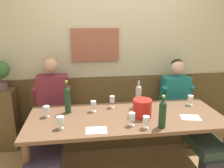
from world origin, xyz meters
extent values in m
cube|color=beige|center=(0.00, 1.09, 1.40)|extent=(6.80, 0.08, 2.80)
cube|color=#985540|center=(-0.28, 1.03, 1.44)|extent=(0.68, 0.04, 0.46)
cube|color=brown|center=(0.00, 1.04, 0.48)|extent=(6.80, 0.03, 0.96)
cube|color=brown|center=(0.00, 0.81, 0.22)|extent=(2.51, 0.42, 0.44)
cube|color=brown|center=(0.00, 0.81, 0.47)|extent=(2.46, 0.39, 0.05)
cube|color=brown|center=(0.00, 1.00, 0.71)|extent=(2.51, 0.04, 0.45)
cube|color=brown|center=(0.00, 0.11, 0.72)|extent=(2.21, 0.86, 0.04)
cylinder|color=brown|center=(1.04, -0.25, 0.35)|extent=(0.07, 0.07, 0.70)
cylinder|color=brown|center=(-1.04, 0.47, 0.35)|extent=(0.07, 0.07, 0.70)
cylinder|color=brown|center=(1.04, 0.47, 0.35)|extent=(0.07, 0.07, 0.70)
cube|color=#342B41|center=(-0.89, 0.20, 0.43)|extent=(0.34, 1.13, 0.11)
cube|color=maroon|center=(-0.89, 0.81, 0.78)|extent=(0.41, 0.24, 0.58)
sphere|color=tan|center=(-0.89, 0.80, 1.22)|extent=(0.19, 0.19, 0.19)
sphere|color=olive|center=(-0.89, 0.83, 1.24)|extent=(0.18, 0.18, 0.18)
cylinder|color=maroon|center=(-1.11, 0.76, 0.82)|extent=(0.08, 0.20, 0.27)
cylinder|color=maroon|center=(-0.68, 0.76, 0.82)|extent=(0.08, 0.20, 0.27)
cube|color=#24362E|center=(0.89, 0.20, 0.43)|extent=(0.32, 1.13, 0.11)
cube|color=#1B7576|center=(0.89, 0.81, 0.74)|extent=(0.39, 0.23, 0.49)
sphere|color=#DCAB94|center=(0.89, 0.80, 1.13)|extent=(0.20, 0.20, 0.20)
sphere|color=black|center=(0.89, 0.83, 1.16)|extent=(0.18, 0.18, 0.18)
cylinder|color=#1B7576|center=(0.68, 0.76, 0.76)|extent=(0.08, 0.20, 0.27)
cylinder|color=#1B7576|center=(1.09, 0.76, 0.76)|extent=(0.08, 0.20, 0.27)
cylinder|color=red|center=(0.18, 0.07, 0.84)|extent=(0.21, 0.21, 0.20)
cylinder|color=#1C3D21|center=(-0.66, 0.30, 0.87)|extent=(0.07, 0.07, 0.26)
sphere|color=#1C3D21|center=(-0.66, 0.30, 1.01)|extent=(0.07, 0.07, 0.07)
cylinder|color=#1C3D21|center=(-0.66, 0.30, 1.06)|extent=(0.03, 0.03, 0.09)
cylinder|color=gold|center=(-0.66, 0.30, 1.12)|extent=(0.03, 0.03, 0.02)
cylinder|color=#1A3520|center=(0.31, -0.21, 0.85)|extent=(0.07, 0.07, 0.23)
sphere|color=#1A3520|center=(0.31, -0.21, 0.98)|extent=(0.07, 0.07, 0.07)
cylinder|color=#1A3520|center=(0.31, -0.21, 1.03)|extent=(0.03, 0.03, 0.07)
cylinder|color=gold|center=(0.31, -0.21, 1.07)|extent=(0.03, 0.03, 0.02)
cylinder|color=#B4C2BB|center=(0.20, 0.36, 0.85)|extent=(0.07, 0.07, 0.23)
sphere|color=#B4C2BB|center=(0.20, 0.36, 0.98)|extent=(0.07, 0.07, 0.07)
cylinder|color=#B4C2BB|center=(0.20, 0.36, 1.04)|extent=(0.03, 0.03, 0.10)
cylinder|color=black|center=(0.20, 0.36, 1.10)|extent=(0.03, 0.03, 0.02)
cylinder|color=silver|center=(-0.71, -0.10, 0.74)|extent=(0.06, 0.06, 0.00)
cylinder|color=silver|center=(-0.71, -0.10, 0.77)|extent=(0.01, 0.01, 0.06)
cylinder|color=silver|center=(-0.71, -0.10, 0.83)|extent=(0.08, 0.08, 0.07)
cylinder|color=#EFDB8D|center=(-0.71, -0.10, 0.81)|extent=(0.07, 0.07, 0.02)
cylinder|color=silver|center=(0.88, 0.33, 0.74)|extent=(0.07, 0.07, 0.00)
cylinder|color=silver|center=(0.88, 0.33, 0.77)|extent=(0.01, 0.01, 0.06)
cylinder|color=silver|center=(0.88, 0.33, 0.83)|extent=(0.07, 0.07, 0.06)
cylinder|color=#E1E588|center=(0.88, 0.33, 0.81)|extent=(0.06, 0.06, 0.02)
cylinder|color=silver|center=(-0.89, 0.21, 0.74)|extent=(0.06, 0.06, 0.00)
cylinder|color=silver|center=(-0.89, 0.21, 0.77)|extent=(0.01, 0.01, 0.06)
cylinder|color=silver|center=(-0.89, 0.21, 0.83)|extent=(0.07, 0.07, 0.07)
cylinder|color=#F6D488|center=(-0.89, 0.21, 0.81)|extent=(0.06, 0.06, 0.02)
cylinder|color=silver|center=(-0.12, 0.38, 0.74)|extent=(0.06, 0.06, 0.00)
cylinder|color=silver|center=(-0.12, 0.38, 0.78)|extent=(0.01, 0.01, 0.07)
cylinder|color=silver|center=(-0.12, 0.38, 0.85)|extent=(0.06, 0.06, 0.08)
cylinder|color=#E0D78B|center=(-0.12, 0.38, 0.82)|extent=(0.05, 0.05, 0.02)
cylinder|color=silver|center=(0.14, -0.21, 0.74)|extent=(0.06, 0.06, 0.00)
cylinder|color=silver|center=(0.14, -0.21, 0.77)|extent=(0.01, 0.01, 0.06)
cylinder|color=silver|center=(0.14, -0.21, 0.83)|extent=(0.07, 0.07, 0.07)
cylinder|color=#EACF84|center=(0.14, -0.21, 0.81)|extent=(0.06, 0.06, 0.03)
cylinder|color=silver|center=(0.01, -0.13, 0.74)|extent=(0.06, 0.06, 0.00)
cylinder|color=silver|center=(0.01, -0.13, 0.77)|extent=(0.01, 0.01, 0.06)
cylinder|color=silver|center=(0.01, -0.13, 0.84)|extent=(0.07, 0.07, 0.08)
cylinder|color=silver|center=(-0.36, 0.29, 0.74)|extent=(0.07, 0.07, 0.00)
cylinder|color=silver|center=(-0.36, 0.29, 0.77)|extent=(0.01, 0.01, 0.07)
cylinder|color=silver|center=(-0.36, 0.29, 0.84)|extent=(0.07, 0.07, 0.06)
cylinder|color=#F0D57B|center=(-0.36, 0.29, 0.82)|extent=(0.06, 0.06, 0.02)
cube|color=white|center=(-0.36, -0.18, 0.74)|extent=(0.22, 0.16, 0.00)
cube|color=white|center=(0.71, -0.03, 0.74)|extent=(0.24, 0.19, 0.00)
cube|color=brown|center=(-1.56, 0.86, 0.44)|extent=(0.28, 0.28, 0.87)
cylinder|color=brown|center=(-1.56, 0.86, 0.93)|extent=(0.14, 0.14, 0.12)
cylinder|color=brown|center=(-1.56, 0.86, 1.03)|extent=(0.02, 0.02, 0.07)
sphere|color=#366330|center=(-1.56, 0.86, 1.16)|extent=(0.24, 0.24, 0.24)
camera|label=1|loc=(-0.47, -2.16, 1.81)|focal=35.44mm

